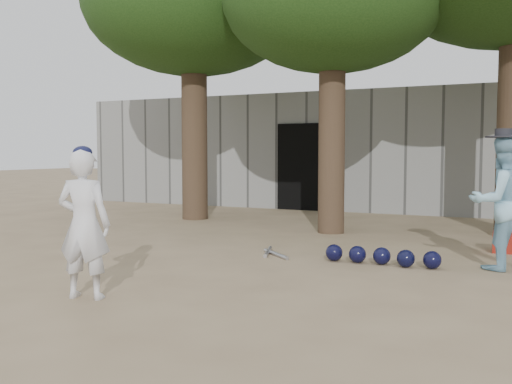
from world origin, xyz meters
The scene contains 7 objects.
ground centered at (0.00, 0.00, 0.00)m, with size 70.00×70.00×0.00m, color #937C5E.
boy_player centered at (-0.18, -1.38, 0.75)m, with size 0.55×0.36×1.50m, color silver.
spectator_blue centered at (3.55, 1.96, 0.85)m, with size 0.82×0.64×1.69m, color #8EC3DC.
red_bag centered at (3.60, 3.31, 0.15)m, with size 0.42×0.32×0.30m, color maroon.
back_building centered at (0.00, 10.33, 1.50)m, with size 16.00×5.24×3.00m.
helmet_row centered at (2.13, 1.60, 0.12)m, with size 1.51×0.28×0.23m.
bat_pile centered at (0.54, 1.66, 0.03)m, with size 0.61×0.73×0.06m.
Camera 1 is at (3.82, -5.76, 1.47)m, focal length 40.00 mm.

